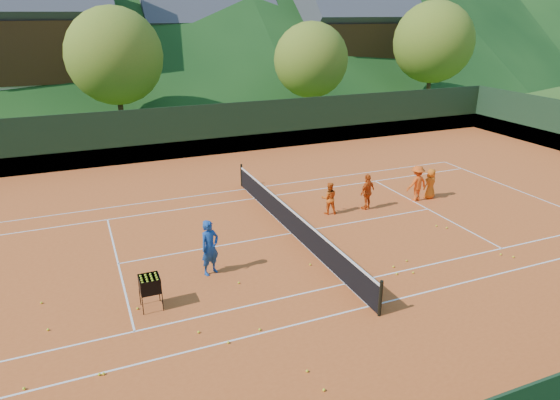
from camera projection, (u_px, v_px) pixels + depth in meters
name	position (u px, v px, depth m)	size (l,w,h in m)	color
ground	(292.00, 234.00, 19.08)	(400.00, 400.00, 0.00)	#2E5319
clay_court	(292.00, 233.00, 19.08)	(40.00, 24.00, 0.02)	#C3521F
coach	(210.00, 248.00, 15.84)	(0.67, 0.44, 1.84)	#174396
student_a	(329.00, 198.00, 20.71)	(0.66, 0.52, 1.36)	orange
student_b	(367.00, 192.00, 21.17)	(0.91, 0.38, 1.55)	#D54E12
student_c	(430.00, 184.00, 22.45)	(0.67, 0.44, 1.38)	orange
student_d	(417.00, 183.00, 22.09)	(1.05, 0.60, 1.63)	#F65615
tennis_ball_0	(436.00, 226.00, 19.65)	(0.07, 0.07, 0.07)	yellow
tennis_ball_2	(239.00, 283.00, 15.52)	(0.07, 0.07, 0.07)	yellow
tennis_ball_3	(447.00, 228.00, 19.47)	(0.07, 0.07, 0.07)	yellow
tennis_ball_4	(324.00, 390.00, 11.12)	(0.07, 0.07, 0.07)	yellow
tennis_ball_5	(228.00, 342.00, 12.72)	(0.07, 0.07, 0.07)	yellow
tennis_ball_6	(407.00, 261.00, 16.89)	(0.07, 0.07, 0.07)	yellow
tennis_ball_7	(260.00, 330.00, 13.24)	(0.07, 0.07, 0.07)	yellow
tennis_ball_8	(41.00, 303.00, 14.45)	(0.07, 0.07, 0.07)	yellow
tennis_ball_9	(394.00, 267.00, 16.50)	(0.07, 0.07, 0.07)	yellow
tennis_ball_11	(310.00, 264.00, 16.64)	(0.07, 0.07, 0.07)	yellow
tennis_ball_12	(99.00, 374.00, 11.60)	(0.07, 0.07, 0.07)	yellow
tennis_ball_15	(307.00, 371.00, 11.71)	(0.07, 0.07, 0.07)	yellow
tennis_ball_16	(513.00, 257.00, 17.15)	(0.07, 0.07, 0.07)	yellow
tennis_ball_17	(103.00, 374.00, 11.62)	(0.07, 0.07, 0.07)	yellow
tennis_ball_18	(501.00, 254.00, 17.33)	(0.07, 0.07, 0.07)	yellow
tennis_ball_20	(48.00, 330.00, 13.23)	(0.07, 0.07, 0.07)	yellow
tennis_ball_21	(397.00, 274.00, 16.05)	(0.07, 0.07, 0.07)	yellow
tennis_ball_22	(199.00, 332.00, 13.13)	(0.07, 0.07, 0.07)	yellow
tennis_ball_23	(137.00, 308.00, 14.18)	(0.07, 0.07, 0.07)	yellow
tennis_ball_25	(413.00, 273.00, 16.12)	(0.07, 0.07, 0.07)	yellow
tennis_ball_26	(24.00, 389.00, 11.16)	(0.07, 0.07, 0.07)	yellow
tennis_ball_27	(341.00, 251.00, 17.56)	(0.07, 0.07, 0.07)	yellow
court_lines	(292.00, 233.00, 19.07)	(23.83, 11.03, 0.00)	white
tennis_net	(292.00, 221.00, 18.89)	(0.10, 12.07, 1.10)	black
perimeter_fence	(292.00, 203.00, 18.63)	(40.40, 24.24, 3.00)	black
ball_hopper	(150.00, 285.00, 14.01)	(0.57, 0.57, 1.00)	black
chalet_left	(22.00, 43.00, 39.34)	(13.80, 9.93, 12.92)	beige
chalet_mid	(207.00, 44.00, 48.81)	(12.65, 8.82, 11.45)	beige
chalet_right	(352.00, 40.00, 50.32)	(11.50, 8.82, 11.91)	beige
tree_b	(115.00, 56.00, 33.05)	(6.40, 6.40, 8.40)	#3C2518
tree_c	(311.00, 60.00, 37.47)	(5.60, 5.60, 7.35)	#3E2619
tree_d	(433.00, 42.00, 42.33)	(6.80, 6.80, 8.93)	#402919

